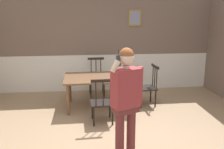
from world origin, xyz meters
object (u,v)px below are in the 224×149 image
chair_near_window (97,78)px  person_figure (126,95)px  dining_table (99,80)px  chair_by_doorway (102,102)px  chair_at_table_head (148,86)px

chair_near_window → person_figure: person_figure is taller
person_figure → dining_table: bearing=-105.8°
chair_by_doorway → person_figure: (0.27, -1.31, 0.55)m
chair_by_doorway → chair_at_table_head: 1.53m
chair_near_window → chair_at_table_head: chair_near_window is taller
dining_table → chair_near_window: bearing=90.4°
chair_by_doorway → chair_near_window: bearing=88.1°
chair_near_window → chair_by_doorway: (0.01, -1.87, -0.01)m
chair_near_window → chair_at_table_head: bearing=140.9°
dining_table → person_figure: 2.29m
chair_by_doorway → person_figure: person_figure is taller
chair_by_doorway → person_figure: size_ratio=0.56×
chair_at_table_head → person_figure: 2.50m
dining_table → chair_near_window: 0.96m
dining_table → chair_near_window: (-0.01, 0.94, -0.20)m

